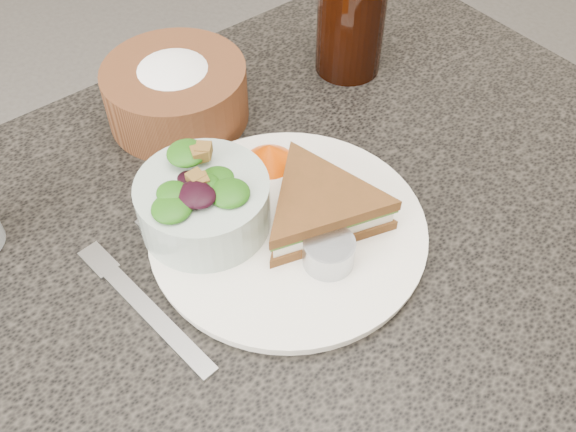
# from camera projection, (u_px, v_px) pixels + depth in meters

# --- Properties ---
(dining_table) EXTENTS (1.00, 0.70, 0.75)m
(dining_table) POSITION_uv_depth(u_px,v_px,m) (283.00, 382.00, 0.98)
(dining_table) COLOR black
(dining_table) RESTS_ON floor
(dinner_plate) EXTENTS (0.29, 0.29, 0.01)m
(dinner_plate) POSITION_uv_depth(u_px,v_px,m) (288.00, 230.00, 0.69)
(dinner_plate) COLOR white
(dinner_plate) RESTS_ON dining_table
(sandwich) EXTENTS (0.21, 0.21, 0.04)m
(sandwich) POSITION_uv_depth(u_px,v_px,m) (320.00, 207.00, 0.67)
(sandwich) COLOR #573216
(sandwich) RESTS_ON dinner_plate
(salad_bowl) EXTENTS (0.15, 0.15, 0.08)m
(salad_bowl) POSITION_uv_depth(u_px,v_px,m) (203.00, 197.00, 0.66)
(salad_bowl) COLOR #9FB4AA
(salad_bowl) RESTS_ON dinner_plate
(dressing_ramekin) EXTENTS (0.07, 0.07, 0.03)m
(dressing_ramekin) POSITION_uv_depth(u_px,v_px,m) (329.00, 252.00, 0.64)
(dressing_ramekin) COLOR #A1A6AD
(dressing_ramekin) RESTS_ON dinner_plate
(orange_wedge) EXTENTS (0.07, 0.07, 0.03)m
(orange_wedge) POSITION_uv_depth(u_px,v_px,m) (269.00, 154.00, 0.74)
(orange_wedge) COLOR #EF4A00
(orange_wedge) RESTS_ON dinner_plate
(fork) EXTENTS (0.04, 0.18, 0.00)m
(fork) POSITION_uv_depth(u_px,v_px,m) (151.00, 314.00, 0.62)
(fork) COLOR #A9A9AB
(fork) RESTS_ON dining_table
(knife) EXTENTS (0.02, 0.19, 0.00)m
(knife) POSITION_uv_depth(u_px,v_px,m) (191.00, 272.00, 0.66)
(knife) COLOR #A5ABB2
(knife) RESTS_ON dining_table
(bread_basket) EXTENTS (0.21, 0.21, 0.10)m
(bread_basket) POSITION_uv_depth(u_px,v_px,m) (175.00, 85.00, 0.78)
(bread_basket) COLOR brown
(bread_basket) RESTS_ON dining_table
(cola_glass) EXTENTS (0.10, 0.10, 0.15)m
(cola_glass) POSITION_uv_depth(u_px,v_px,m) (351.00, 19.00, 0.83)
(cola_glass) COLOR black
(cola_glass) RESTS_ON dining_table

